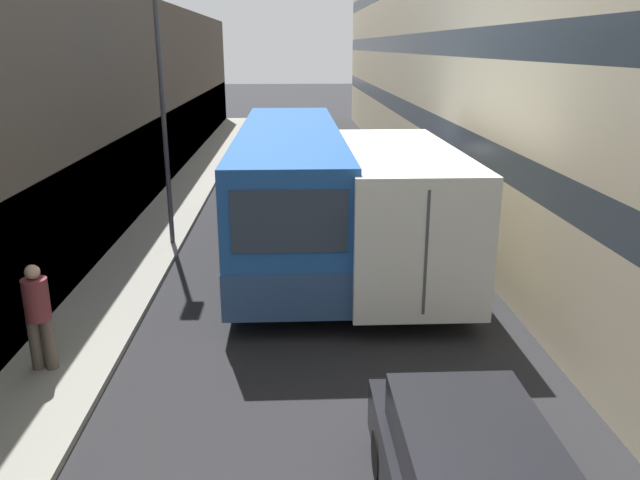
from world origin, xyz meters
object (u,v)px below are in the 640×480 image
(box_truck, at_px, (390,203))
(street_lamp, at_px, (158,49))
(panel_van, at_px, (281,148))
(bus, at_px, (290,187))
(pedestrian, at_px, (38,314))

(box_truck, distance_m, street_lamp, 6.79)
(box_truck, height_order, panel_van, box_truck)
(bus, xyz_separation_m, pedestrian, (-4.00, -6.34, -0.61))
(panel_van, relative_size, pedestrian, 2.57)
(pedestrian, bearing_deg, street_lamp, 83.05)
(bus, relative_size, pedestrian, 6.09)
(bus, bearing_deg, panel_van, 92.16)
(panel_van, bearing_deg, pedestrian, -102.45)
(box_truck, height_order, street_lamp, street_lamp)
(bus, bearing_deg, box_truck, -32.79)
(bus, bearing_deg, street_lamp, 171.53)
(box_truck, relative_size, pedestrian, 4.94)
(box_truck, bearing_deg, panel_van, 103.21)
(street_lamp, bearing_deg, panel_van, 73.77)
(bus, bearing_deg, pedestrian, -122.25)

